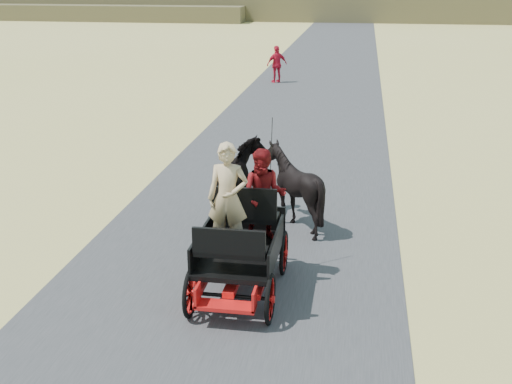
% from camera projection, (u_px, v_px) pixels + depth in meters
% --- Properties ---
extents(ground, '(140.00, 140.00, 0.00)m').
position_uv_depth(ground, '(202.00, 336.00, 9.37)').
color(ground, tan).
extents(road, '(6.00, 140.00, 0.01)m').
position_uv_depth(road, '(202.00, 336.00, 9.37)').
color(road, '#38383A').
rests_on(road, ground).
extents(ridge_far, '(140.00, 6.00, 2.40)m').
position_uv_depth(ridge_far, '(345.00, 9.00, 66.77)').
color(ridge_far, brown).
rests_on(ridge_far, ground).
extents(ridge_near, '(40.00, 4.00, 1.60)m').
position_uv_depth(ridge_near, '(58.00, 12.00, 67.78)').
color(ridge_near, brown).
rests_on(ridge_near, ground).
extents(carriage, '(1.30, 2.40, 0.72)m').
position_uv_depth(carriage, '(240.00, 271.00, 10.56)').
color(carriage, black).
rests_on(carriage, ground).
extents(horse_left, '(0.91, 2.01, 1.70)m').
position_uv_depth(horse_left, '(241.00, 185.00, 13.28)').
color(horse_left, black).
rests_on(horse_left, ground).
extents(horse_right, '(1.37, 1.54, 1.70)m').
position_uv_depth(horse_right, '(294.00, 188.00, 13.12)').
color(horse_right, black).
rests_on(horse_right, ground).
extents(driver_man, '(0.66, 0.43, 1.80)m').
position_uv_depth(driver_man, '(228.00, 198.00, 10.23)').
color(driver_man, tan).
rests_on(driver_man, carriage).
extents(passenger_woman, '(0.77, 0.60, 1.58)m').
position_uv_depth(passenger_woman, '(264.00, 195.00, 10.70)').
color(passenger_woman, '#660C0F').
rests_on(passenger_woman, carriage).
extents(pedestrian, '(1.08, 0.90, 1.73)m').
position_uv_depth(pedestrian, '(277.00, 64.00, 30.14)').
color(pedestrian, red).
rests_on(pedestrian, ground).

